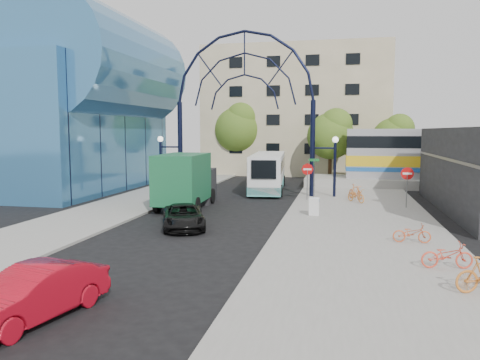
% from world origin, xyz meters
% --- Properties ---
extents(ground, '(120.00, 120.00, 0.00)m').
position_xyz_m(ground, '(0.00, 0.00, 0.00)').
color(ground, black).
rests_on(ground, ground).
extents(sidewalk_east, '(8.00, 56.00, 0.12)m').
position_xyz_m(sidewalk_east, '(8.00, 4.00, 0.06)').
color(sidewalk_east, gray).
rests_on(sidewalk_east, ground).
extents(plaza_west, '(5.00, 50.00, 0.12)m').
position_xyz_m(plaza_west, '(-6.50, 6.00, 0.06)').
color(plaza_west, gray).
rests_on(plaza_west, ground).
extents(gateway_arch, '(13.64, 0.44, 12.10)m').
position_xyz_m(gateway_arch, '(0.00, 14.00, 8.56)').
color(gateway_arch, black).
rests_on(gateway_arch, ground).
extents(stop_sign, '(0.80, 0.07, 2.50)m').
position_xyz_m(stop_sign, '(4.80, 12.00, 1.99)').
color(stop_sign, slate).
rests_on(stop_sign, sidewalk_east).
extents(do_not_enter_sign, '(0.76, 0.07, 2.48)m').
position_xyz_m(do_not_enter_sign, '(11.00, 10.00, 1.98)').
color(do_not_enter_sign, slate).
rests_on(do_not_enter_sign, sidewalk_east).
extents(street_name_sign, '(0.70, 0.70, 2.80)m').
position_xyz_m(street_name_sign, '(5.20, 12.60, 2.13)').
color(street_name_sign, slate).
rests_on(street_name_sign, sidewalk_east).
extents(sandwich_board, '(0.55, 0.61, 0.99)m').
position_xyz_m(sandwich_board, '(5.60, 5.98, 0.74)').
color(sandwich_board, white).
rests_on(sandwich_board, sidewalk_east).
extents(transit_hall, '(16.50, 18.00, 14.50)m').
position_xyz_m(transit_hall, '(-15.30, 15.00, 6.70)').
color(transit_hall, teal).
rests_on(transit_hall, ground).
extents(apartment_block, '(20.00, 12.10, 14.00)m').
position_xyz_m(apartment_block, '(2.00, 34.97, 7.00)').
color(apartment_block, tan).
rests_on(apartment_block, ground).
extents(tree_north_a, '(4.48, 4.48, 7.00)m').
position_xyz_m(tree_north_a, '(6.12, 25.93, 4.61)').
color(tree_north_a, '#382314').
rests_on(tree_north_a, ground).
extents(tree_north_b, '(5.12, 5.12, 8.00)m').
position_xyz_m(tree_north_b, '(-3.88, 29.93, 5.27)').
color(tree_north_b, '#382314').
rests_on(tree_north_b, ground).
extents(tree_north_c, '(4.16, 4.16, 6.50)m').
position_xyz_m(tree_north_c, '(12.12, 27.93, 4.28)').
color(tree_north_c, '#382314').
rests_on(tree_north_c, ground).
extents(city_bus, '(3.38, 10.98, 2.97)m').
position_xyz_m(city_bus, '(1.24, 17.69, 1.55)').
color(city_bus, white).
rests_on(city_bus, ground).
extents(green_truck, '(2.89, 6.88, 3.41)m').
position_xyz_m(green_truck, '(-2.44, 7.82, 1.70)').
color(green_truck, black).
rests_on(green_truck, ground).
extents(black_suv, '(3.38, 4.71, 1.19)m').
position_xyz_m(black_suv, '(-0.56, 1.74, 0.60)').
color(black_suv, black).
rests_on(black_suv, ground).
extents(red_sedan, '(2.34, 4.40, 1.38)m').
position_xyz_m(red_sedan, '(-0.58, -9.85, 0.69)').
color(red_sedan, '#B60B1C').
rests_on(red_sedan, ground).
extents(bike_near_a, '(1.48, 1.74, 0.90)m').
position_xyz_m(bike_near_a, '(8.04, 11.59, 0.57)').
color(bike_near_a, orange).
rests_on(bike_near_a, sidewalk_east).
extents(bike_near_b, '(1.24, 1.71, 1.02)m').
position_xyz_m(bike_near_b, '(8.03, 12.94, 0.63)').
color(bike_near_b, orange).
rests_on(bike_near_b, sidewalk_east).
extents(bike_far_a, '(1.56, 0.59, 0.81)m').
position_xyz_m(bike_far_a, '(9.98, 0.42, 0.53)').
color(bike_far_a, '#CC5328').
rests_on(bike_far_a, sidewalk_east).
extents(bike_far_c, '(1.81, 0.86, 0.91)m').
position_xyz_m(bike_far_c, '(10.61, -3.23, 0.58)').
color(bike_far_c, '#E5472D').
rests_on(bike_far_c, sidewalk_east).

